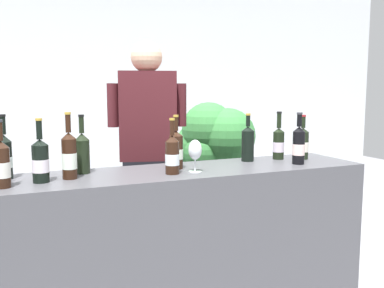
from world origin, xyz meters
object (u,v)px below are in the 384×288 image
at_px(wine_bottle_6, 40,161).
at_px(wine_bottle_10, 279,143).
at_px(wine_bottle_7, 248,143).
at_px(person_server, 148,166).
at_px(wine_bottle_9, 303,143).
at_px(wine_glass, 195,151).
at_px(wine_bottle_4, 82,152).
at_px(wine_bottle_0, 69,156).
at_px(wine_bottle_5, 176,150).
at_px(potted_shrub, 212,147).
at_px(wine_bottle_8, 173,155).
at_px(wine_bottle_2, 2,164).
at_px(wine_bottle_1, 299,145).
at_px(wine_bottle_3, 4,156).

relative_size(wine_bottle_6, wine_bottle_10, 1.01).
distance_m(wine_bottle_7, person_server, 0.74).
xyz_separation_m(wine_bottle_6, wine_bottle_9, (1.68, 0.09, -0.01)).
bearing_deg(wine_glass, wine_bottle_4, 160.50).
relative_size(wine_bottle_0, wine_bottle_5, 1.10).
distance_m(wine_bottle_4, wine_bottle_5, 0.54).
bearing_deg(wine_bottle_6, potted_shrub, 34.82).
bearing_deg(wine_bottle_8, wine_bottle_5, 62.36).
height_order(wine_bottle_5, wine_glass, wine_bottle_5).
relative_size(wine_bottle_5, wine_bottle_10, 0.99).
bearing_deg(wine_bottle_9, wine_bottle_6, -176.79).
bearing_deg(wine_bottle_10, wine_bottle_2, -173.11).
xyz_separation_m(wine_bottle_8, wine_bottle_10, (0.83, 0.20, 0.00)).
height_order(wine_bottle_4, wine_bottle_9, wine_bottle_4).
height_order(wine_bottle_0, wine_bottle_1, wine_bottle_0).
distance_m(wine_bottle_9, wine_glass, 0.87).
bearing_deg(wine_bottle_7, wine_glass, -155.42).
bearing_deg(wine_bottle_2, wine_bottle_10, 6.89).
height_order(wine_bottle_0, wine_bottle_5, wine_bottle_0).
bearing_deg(wine_bottle_9, wine_glass, -170.26).
relative_size(wine_bottle_1, person_server, 0.19).
distance_m(wine_bottle_2, potted_shrub, 1.93).
height_order(wine_bottle_4, wine_bottle_10, wine_bottle_4).
distance_m(wine_bottle_1, wine_bottle_3, 1.71).
xyz_separation_m(wine_bottle_9, wine_glass, (-0.85, -0.15, 0.01)).
bearing_deg(wine_bottle_9, wine_bottle_4, 177.46).
bearing_deg(wine_glass, wine_bottle_1, -0.56).
relative_size(wine_bottle_3, wine_bottle_7, 1.09).
height_order(person_server, potted_shrub, person_server).
bearing_deg(potted_shrub, wine_bottle_9, -74.70).
bearing_deg(wine_bottle_2, wine_bottle_0, 15.00).
distance_m(wine_bottle_2, wine_bottle_9, 1.86).
bearing_deg(wine_bottle_4, wine_bottle_1, -9.50).
distance_m(wine_bottle_1, wine_bottle_8, 0.84).
bearing_deg(wine_bottle_1, wine_bottle_5, 169.05).
distance_m(wine_bottle_1, wine_bottle_6, 1.53).
distance_m(wine_bottle_1, wine_bottle_7, 0.32).
relative_size(wine_bottle_1, wine_bottle_5, 1.02).
height_order(wine_bottle_9, wine_glass, wine_bottle_9).
bearing_deg(potted_shrub, wine_bottle_1, -84.62).
height_order(wine_bottle_1, potted_shrub, potted_shrub).
relative_size(wine_glass, potted_shrub, 0.14).
bearing_deg(wine_bottle_2, wine_bottle_6, 17.47).
distance_m(wine_bottle_1, wine_bottle_9, 0.21).
bearing_deg(wine_bottle_0, wine_bottle_9, 2.38).
bearing_deg(wine_bottle_4, potted_shrub, 34.88).
height_order(wine_bottle_8, person_server, person_server).
bearing_deg(wine_bottle_3, wine_bottle_8, -13.97).
bearing_deg(wine_bottle_9, wine_bottle_0, -177.62).
relative_size(wine_bottle_1, wine_bottle_10, 1.01).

